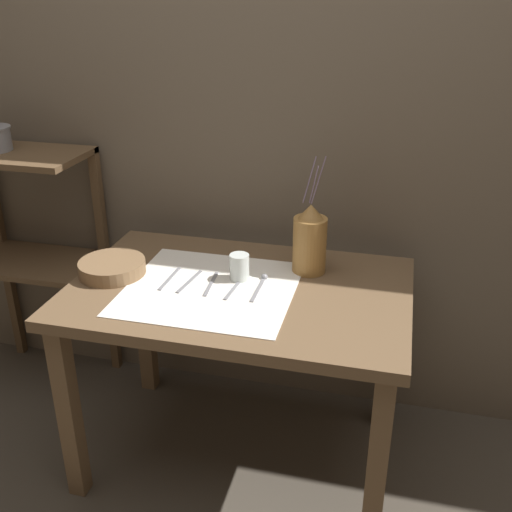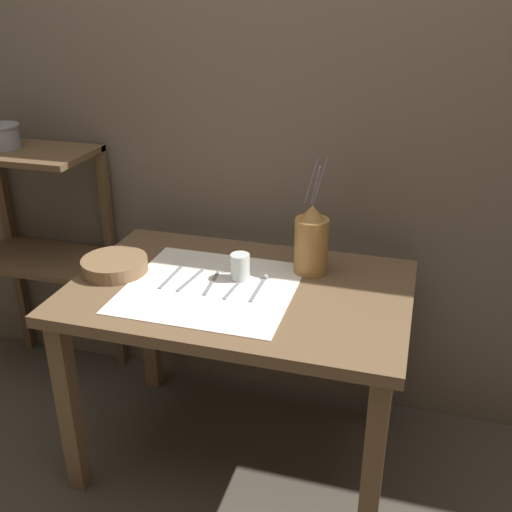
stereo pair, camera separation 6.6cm
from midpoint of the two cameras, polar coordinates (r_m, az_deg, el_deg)
ground_plane at (r=2.44m, az=-0.59°, el=-18.21°), size 12.00×12.00×0.00m
stone_wall_back at (r=2.30m, az=2.84°, el=13.14°), size 7.00×0.06×2.40m
wooden_table at (r=2.06m, az=-0.67°, el=-5.41°), size 1.14×0.75×0.72m
wooden_shelf_unit at (r=2.67m, az=-19.22°, el=3.22°), size 0.55×0.33×1.06m
linen_cloth at (r=2.01m, az=-3.42°, el=-3.01°), size 0.56×0.53×0.00m
pitcher_with_flowers at (r=2.08m, az=6.20°, el=1.35°), size 0.12×0.12×0.42m
wooden_bowl at (r=2.16m, az=-12.46°, el=-0.87°), size 0.23×0.23×0.05m
glass_tumbler_near at (r=2.04m, az=-0.60°, el=-1.04°), size 0.07×0.07×0.09m
fork_outer at (r=2.08m, az=-7.22°, el=-2.02°), size 0.02×0.18×0.00m
fork_inner at (r=2.05m, az=-5.36°, el=-2.32°), size 0.03×0.18×0.00m
knife_center at (r=2.03m, az=-3.34°, el=-2.60°), size 0.02×0.18×0.00m
spoon_outer at (r=2.04m, az=-0.54°, el=-2.30°), size 0.03×0.19×0.02m
spoon_inner at (r=2.03m, az=1.55°, el=-2.47°), size 0.02×0.19×0.02m
metal_pot_large at (r=2.60m, az=-22.48°, el=10.56°), size 0.15×0.15×0.09m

